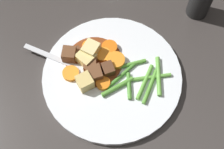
{
  "coord_description": "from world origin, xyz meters",
  "views": [
    {
      "loc": [
        -0.15,
        0.19,
        0.52
      ],
      "look_at": [
        0.0,
        0.0,
        0.01
      ],
      "focal_mm": 47.39,
      "sensor_mm": 36.0,
      "label": 1
    }
  ],
  "objects": [
    {
      "name": "meat_chunk_3",
      "position": [
        0.09,
        0.02,
        0.03
      ],
      "size": [
        0.03,
        0.04,
        0.03
      ],
      "primitive_type": "cube",
      "rotation": [
        0.0,
        0.0,
        0.57
      ],
      "color": "brown",
      "rests_on": "dinner_plate"
    },
    {
      "name": "meat_chunk_4",
      "position": [
        0.04,
        0.01,
        0.02
      ],
      "size": [
        0.04,
        0.04,
        0.02
      ],
      "primitive_type": "cube",
      "rotation": [
        0.0,
        0.0,
        0.68
      ],
      "color": "brown",
      "rests_on": "dinner_plate"
    },
    {
      "name": "meat_chunk_0",
      "position": [
        0.02,
        0.02,
        0.02
      ],
      "size": [
        0.04,
        0.04,
        0.02
      ],
      "primitive_type": "cube",
      "rotation": [
        0.0,
        0.0,
        5.68
      ],
      "color": "brown",
      "rests_on": "dinner_plate"
    },
    {
      "name": "green_bean_4",
      "position": [
        -0.07,
        -0.05,
        0.02
      ],
      "size": [
        0.06,
        0.07,
        0.01
      ],
      "primitive_type": "cylinder",
      "rotation": [
        0.0,
        1.57,
        5.37
      ],
      "color": "#66AD42",
      "rests_on": "dinner_plate"
    },
    {
      "name": "green_bean_7",
      "position": [
        -0.07,
        -0.02,
        0.02
      ],
      "size": [
        0.03,
        0.07,
        0.01
      ],
      "primitive_type": "cylinder",
      "rotation": [
        0.0,
        1.57,
        5.0
      ],
      "color": "#599E38",
      "rests_on": "dinner_plate"
    },
    {
      "name": "green_bean_5",
      "position": [
        -0.06,
        -0.04,
        0.02
      ],
      "size": [
        0.06,
        0.06,
        0.01
      ],
      "primitive_type": "cylinder",
      "rotation": [
        0.0,
        1.57,
        3.96
      ],
      "color": "#66AD42",
      "rests_on": "dinner_plate"
    },
    {
      "name": "potato_chunk_2",
      "position": [
        0.03,
        0.05,
        0.03
      ],
      "size": [
        0.04,
        0.04,
        0.03
      ],
      "primitive_type": "cube",
      "rotation": [
        0.0,
        0.0,
        5.9
      ],
      "color": "#DBBC6B",
      "rests_on": "dinner_plate"
    },
    {
      "name": "fork",
      "position": [
        0.08,
        0.04,
        0.02
      ],
      "size": [
        0.17,
        0.06,
        0.0
      ],
      "color": "silver",
      "rests_on": "dinner_plate"
    },
    {
      "name": "carrot_slice_0",
      "position": [
        0.04,
        -0.02,
        0.02
      ],
      "size": [
        0.04,
        0.04,
        0.01
      ],
      "primitive_type": "cylinder",
      "rotation": [
        0.0,
        0.0,
        0.76
      ],
      "color": "orange",
      "rests_on": "dinner_plate"
    },
    {
      "name": "green_bean_1",
      "position": [
        -0.04,
        0.0,
        0.02
      ],
      "size": [
        0.04,
        0.05,
        0.01
      ],
      "primitive_type": "cylinder",
      "rotation": [
        0.0,
        1.57,
        5.42
      ],
      "color": "#4C8E33",
      "rests_on": "dinner_plate"
    },
    {
      "name": "dinner_plate",
      "position": [
        0.0,
        0.0,
        0.01
      ],
      "size": [
        0.27,
        0.27,
        0.01
      ],
      "primitive_type": "cylinder",
      "color": "white",
      "rests_on": "ground_plane"
    },
    {
      "name": "green_bean_3",
      "position": [
        -0.03,
        0.01,
        0.02
      ],
      "size": [
        0.03,
        0.07,
        0.01
      ],
      "primitive_type": "cylinder",
      "rotation": [
        0.0,
        1.57,
        4.36
      ],
      "color": "#599E38",
      "rests_on": "dinner_plate"
    },
    {
      "name": "green_bean_0",
      "position": [
        -0.02,
        -0.01,
        0.02
      ],
      "size": [
        0.02,
        0.07,
        0.01
      ],
      "primitive_type": "cylinder",
      "rotation": [
        0.0,
        1.57,
        4.58
      ],
      "color": "#4C8E33",
      "rests_on": "dinner_plate"
    },
    {
      "name": "carrot_slice_4",
      "position": [
        0.01,
        -0.02,
        0.02
      ],
      "size": [
        0.05,
        0.05,
        0.01
      ],
      "primitive_type": "cylinder",
      "rotation": [
        0.0,
        0.0,
        5.15
      ],
      "color": "orange",
      "rests_on": "dinner_plate"
    },
    {
      "name": "carrot_slice_5",
      "position": [
        0.04,
        -0.04,
        0.02
      ],
      "size": [
        0.04,
        0.04,
        0.01
      ],
      "primitive_type": "cylinder",
      "rotation": [
        0.0,
        0.0,
        1.31
      ],
      "color": "orange",
      "rests_on": "dinner_plate"
    },
    {
      "name": "stew_sauce",
      "position": [
        0.04,
        0.0,
        0.01
      ],
      "size": [
        0.11,
        0.11,
        0.0
      ],
      "primitive_type": "cylinder",
      "color": "brown",
      "rests_on": "dinner_plate"
    },
    {
      "name": "carrot_slice_1",
      "position": [
        0.07,
        -0.02,
        0.02
      ],
      "size": [
        0.04,
        0.04,
        0.01
      ],
      "primitive_type": "cylinder",
      "rotation": [
        0.0,
        0.0,
        0.39
      ],
      "color": "orange",
      "rests_on": "dinner_plate"
    },
    {
      "name": "meat_chunk_1",
      "position": [
        0.07,
        0.01,
        0.02
      ],
      "size": [
        0.02,
        0.02,
        0.02
      ],
      "primitive_type": "cube",
      "rotation": [
        0.0,
        0.0,
        6.24
      ],
      "color": "#56331E",
      "rests_on": "dinner_plate"
    },
    {
      "name": "carrot_slice_3",
      "position": [
        0.06,
        0.05,
        0.02
      ],
      "size": [
        0.04,
        0.04,
        0.01
      ],
      "primitive_type": "cylinder",
      "rotation": [
        0.0,
        0.0,
        0.91
      ],
      "color": "orange",
      "rests_on": "dinner_plate"
    },
    {
      "name": "carrot_slice_2",
      "position": [
        0.0,
        0.03,
        0.02
      ],
      "size": [
        0.03,
        0.03,
        0.01
      ],
      "primitive_type": "cylinder",
      "rotation": [
        0.0,
        0.0,
        1.85
      ],
      "color": "orange",
      "rests_on": "dinner_plate"
    },
    {
      "name": "green_bean_6",
      "position": [
        -0.06,
        -0.02,
        0.02
      ],
      "size": [
        0.03,
        0.08,
        0.01
      ],
      "primitive_type": "cylinder",
      "rotation": [
        0.0,
        1.57,
        4.98
      ],
      "color": "#66AD42",
      "rests_on": "dinner_plate"
    },
    {
      "name": "potato_chunk_1",
      "position": [
        0.06,
        0.01,
        0.03
      ],
      "size": [
        0.03,
        0.03,
        0.02
      ],
      "primitive_type": "cube",
      "rotation": [
        0.0,
        0.0,
        3.11
      ],
      "color": "#E5CC7A",
      "rests_on": "dinner_plate"
    },
    {
      "name": "ground_plane",
      "position": [
        0.0,
        0.0,
        0.0
      ],
      "size": [
        3.0,
        3.0,
        0.0
      ],
      "primitive_type": "plane",
      "color": "#383330"
    },
    {
      "name": "potato_chunk_0",
      "position": [
        0.06,
        -0.01,
        0.03
      ],
      "size": [
        0.03,
        0.03,
        0.03
      ],
      "primitive_type": "cube",
      "rotation": [
        0.0,
        0.0,
        1.75
      ],
      "color": "#EAD68C",
      "rests_on": "dinner_plate"
    },
    {
      "name": "green_bean_2",
      "position": [
        -0.01,
        -0.04,
        0.02
      ],
      "size": [
        0.05,
        0.06,
        0.01
      ],
      "primitive_type": "cylinder",
      "rotation": [
        0.0,
        1.57,
        4.09
      ],
      "color": "#599E38",
      "rests_on": "dinner_plate"
    },
    {
      "name": "meat_chunk_2",
      "position": [
        0.01,
        0.0,
        0.02
      ],
      "size": [
        0.03,
        0.03,
        0.02
      ],
      "primitive_type": "cube",
      "rotation": [
        0.0,
        0.0,
        5.74
      ],
      "color": "#56331E",
      "rests_on": "dinner_plate"
    }
  ]
}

